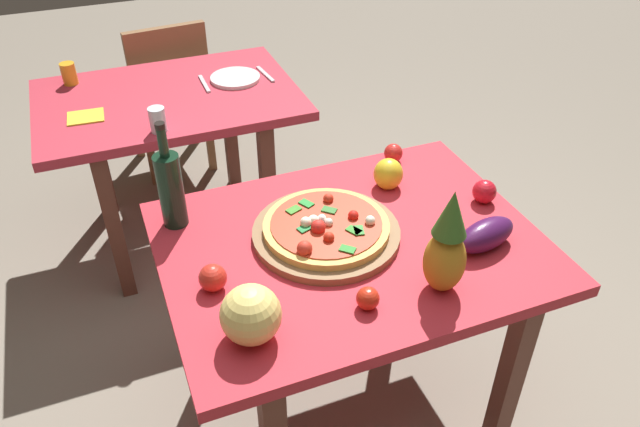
{
  "coord_description": "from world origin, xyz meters",
  "views": [
    {
      "loc": [
        -0.61,
        -1.28,
        1.88
      ],
      "look_at": [
        -0.06,
        0.1,
        0.78
      ],
      "focal_mm": 34.62,
      "sensor_mm": 36.0,
      "label": 1
    }
  ],
  "objects_px": {
    "napkin_folded": "(86,117)",
    "bell_pepper": "(388,174)",
    "wine_bottle": "(171,188)",
    "tomato_beside_pepper": "(484,192)",
    "tomato_by_bottle": "(368,298)",
    "drinking_glass_water": "(158,120)",
    "pizza_board": "(326,233)",
    "pizza": "(326,226)",
    "eggplant": "(486,235)",
    "background_table": "(171,117)",
    "fork_utensil": "(204,84)",
    "knife_utensil": "(265,74)",
    "pineapple_left": "(447,247)",
    "dinner_plate": "(235,78)",
    "dining_chair": "(168,90)",
    "melon": "(251,315)",
    "drinking_glass_juice": "(69,74)",
    "display_table": "(350,266)",
    "tomato_at_corner": "(393,153)",
    "tomato_near_board": "(213,278)"
  },
  "relations": [
    {
      "from": "dining_chair",
      "to": "fork_utensil",
      "type": "distance_m",
      "value": 0.62
    },
    {
      "from": "tomato_near_board",
      "to": "drinking_glass_water",
      "type": "bearing_deg",
      "value": 89.17
    },
    {
      "from": "dining_chair",
      "to": "knife_utensil",
      "type": "relative_size",
      "value": 4.72
    },
    {
      "from": "tomato_at_corner",
      "to": "pineapple_left",
      "type": "bearing_deg",
      "value": -105.72
    },
    {
      "from": "dining_chair",
      "to": "pizza_board",
      "type": "relative_size",
      "value": 1.93
    },
    {
      "from": "pizza",
      "to": "eggplant",
      "type": "bearing_deg",
      "value": -27.3
    },
    {
      "from": "dinner_plate",
      "to": "melon",
      "type": "bearing_deg",
      "value": -103.65
    },
    {
      "from": "eggplant",
      "to": "tomato_at_corner",
      "type": "xyz_separation_m",
      "value": [
        -0.03,
        0.53,
        -0.01
      ]
    },
    {
      "from": "display_table",
      "to": "tomato_by_bottle",
      "type": "bearing_deg",
      "value": -104.89
    },
    {
      "from": "bell_pepper",
      "to": "dinner_plate",
      "type": "bearing_deg",
      "value": 103.65
    },
    {
      "from": "tomato_near_board",
      "to": "tomato_at_corner",
      "type": "distance_m",
      "value": 0.85
    },
    {
      "from": "tomato_near_board",
      "to": "background_table",
      "type": "bearing_deg",
      "value": 85.47
    },
    {
      "from": "napkin_folded",
      "to": "bell_pepper",
      "type": "bearing_deg",
      "value": -44.59
    },
    {
      "from": "knife_utensil",
      "to": "fork_utensil",
      "type": "bearing_deg",
      "value": 174.42
    },
    {
      "from": "wine_bottle",
      "to": "tomato_at_corner",
      "type": "distance_m",
      "value": 0.79
    },
    {
      "from": "pizza",
      "to": "fork_utensil",
      "type": "bearing_deg",
      "value": 94.5
    },
    {
      "from": "wine_bottle",
      "to": "bell_pepper",
      "type": "relative_size",
      "value": 3.22
    },
    {
      "from": "background_table",
      "to": "melon",
      "type": "xyz_separation_m",
      "value": [
        -0.05,
        -1.44,
        0.18
      ]
    },
    {
      "from": "wine_bottle",
      "to": "pineapple_left",
      "type": "relative_size",
      "value": 1.1
    },
    {
      "from": "background_table",
      "to": "knife_utensil",
      "type": "bearing_deg",
      "value": 5.83
    },
    {
      "from": "pizza_board",
      "to": "pizza",
      "type": "distance_m",
      "value": 0.03
    },
    {
      "from": "pizza_board",
      "to": "napkin_folded",
      "type": "relative_size",
      "value": 3.14
    },
    {
      "from": "display_table",
      "to": "pizza",
      "type": "xyz_separation_m",
      "value": [
        -0.06,
        0.05,
        0.14
      ]
    },
    {
      "from": "drinking_glass_juice",
      "to": "pineapple_left",
      "type": "bearing_deg",
      "value": -64.08
    },
    {
      "from": "eggplant",
      "to": "tomato_by_bottle",
      "type": "relative_size",
      "value": 3.25
    },
    {
      "from": "pizza_board",
      "to": "tomato_by_bottle",
      "type": "distance_m",
      "value": 0.31
    },
    {
      "from": "fork_utensil",
      "to": "pizza_board",
      "type": "bearing_deg",
      "value": -84.97
    },
    {
      "from": "pineapple_left",
      "to": "melon",
      "type": "distance_m",
      "value": 0.53
    },
    {
      "from": "pineapple_left",
      "to": "bell_pepper",
      "type": "bearing_deg",
      "value": 79.96
    },
    {
      "from": "pineapple_left",
      "to": "tomato_by_bottle",
      "type": "relative_size",
      "value": 5.09
    },
    {
      "from": "drinking_glass_juice",
      "to": "napkin_folded",
      "type": "height_order",
      "value": "drinking_glass_juice"
    },
    {
      "from": "wine_bottle",
      "to": "tomato_beside_pepper",
      "type": "bearing_deg",
      "value": -14.85
    },
    {
      "from": "pineapple_left",
      "to": "tomato_beside_pepper",
      "type": "relative_size",
      "value": 4.09
    },
    {
      "from": "pizza_board",
      "to": "knife_utensil",
      "type": "bearing_deg",
      "value": 81.18
    },
    {
      "from": "pizza_board",
      "to": "melon",
      "type": "distance_m",
      "value": 0.44
    },
    {
      "from": "melon",
      "to": "tomato_near_board",
      "type": "bearing_deg",
      "value": 103.15
    },
    {
      "from": "pineapple_left",
      "to": "fork_utensil",
      "type": "xyz_separation_m",
      "value": [
        -0.3,
        1.51,
        -0.14
      ]
    },
    {
      "from": "melon",
      "to": "napkin_folded",
      "type": "height_order",
      "value": "melon"
    },
    {
      "from": "drinking_glass_water",
      "to": "pizza",
      "type": "bearing_deg",
      "value": -67.37
    },
    {
      "from": "dining_chair",
      "to": "tomato_at_corner",
      "type": "xyz_separation_m",
      "value": [
        0.57,
        -1.44,
        0.28
      ]
    },
    {
      "from": "eggplant",
      "to": "drinking_glass_water",
      "type": "height_order",
      "value": "drinking_glass_water"
    },
    {
      "from": "dinner_plate",
      "to": "napkin_folded",
      "type": "distance_m",
      "value": 0.66
    },
    {
      "from": "bell_pepper",
      "to": "tomato_by_bottle",
      "type": "xyz_separation_m",
      "value": [
        -0.3,
        -0.49,
        -0.02
      ]
    },
    {
      "from": "pizza",
      "to": "tomato_by_bottle",
      "type": "bearing_deg",
      "value": -91.75
    },
    {
      "from": "wine_bottle",
      "to": "drinking_glass_water",
      "type": "bearing_deg",
      "value": 85.11
    },
    {
      "from": "background_table",
      "to": "fork_utensil",
      "type": "height_order",
      "value": "fork_utensil"
    },
    {
      "from": "bell_pepper",
      "to": "dinner_plate",
      "type": "relative_size",
      "value": 0.49
    },
    {
      "from": "wine_bottle",
      "to": "drinking_glass_juice",
      "type": "bearing_deg",
      "value": 101.23
    },
    {
      "from": "display_table",
      "to": "pizza",
      "type": "bearing_deg",
      "value": 142.49
    },
    {
      "from": "eggplant",
      "to": "dinner_plate",
      "type": "distance_m",
      "value": 1.45
    }
  ]
}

